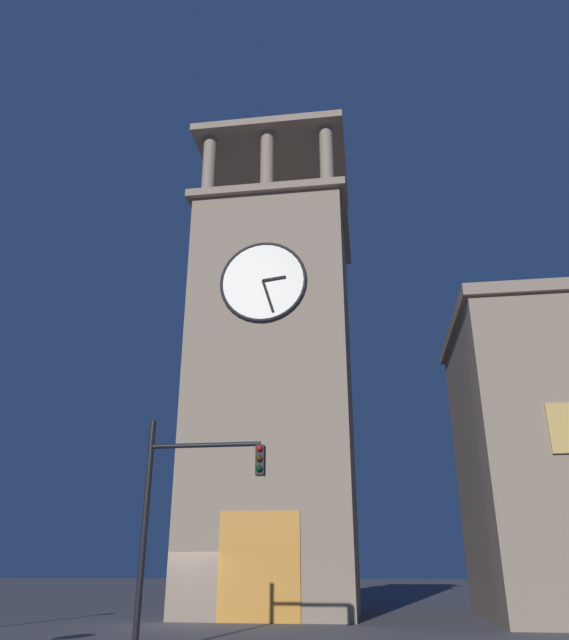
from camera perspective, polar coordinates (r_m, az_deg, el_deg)
ground_plane at (r=25.41m, az=-9.76°, el=-26.36°), size 200.00×200.00×0.00m
clocktower at (r=30.08m, az=-0.86°, el=-6.47°), size 7.92×8.44×26.13m
traffic_signal_near at (r=16.12m, az=-9.43°, el=-16.21°), size 3.12×0.41×5.55m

